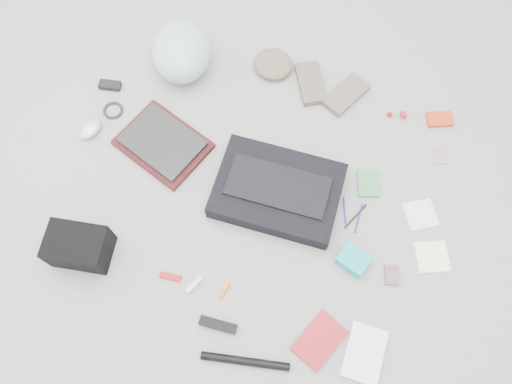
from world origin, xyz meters
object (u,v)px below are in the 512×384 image
(camera_bag, at_px, (79,247))
(book_red, at_px, (319,340))
(accordion_wallet, at_px, (353,260))
(bike_helmet, at_px, (181,51))
(laptop, at_px, (162,142))
(messenger_bag, at_px, (277,191))

(camera_bag, relative_size, book_red, 1.19)
(accordion_wallet, bearing_deg, camera_bag, -145.35)
(bike_helmet, relative_size, accordion_wallet, 2.95)
(laptop, distance_m, camera_bag, 0.53)
(messenger_bag, xyz_separation_m, book_red, (0.31, -0.49, -0.03))
(bike_helmet, height_order, book_red, bike_helmet)
(bike_helmet, distance_m, book_red, 1.32)
(camera_bag, bearing_deg, accordion_wallet, 7.04)
(messenger_bag, height_order, bike_helmet, bike_helmet)
(accordion_wallet, bearing_deg, laptop, -176.69)
(bike_helmet, bearing_deg, accordion_wallet, -54.57)
(laptop, bearing_deg, book_red, -13.83)
(book_red, bearing_deg, bike_helmet, 156.35)
(camera_bag, distance_m, accordion_wallet, 1.02)
(messenger_bag, relative_size, camera_bag, 2.23)
(bike_helmet, bearing_deg, book_red, -67.08)
(messenger_bag, xyz_separation_m, accordion_wallet, (0.35, -0.17, -0.01))
(laptop, height_order, bike_helmet, bike_helmet)
(laptop, xyz_separation_m, accordion_wallet, (0.87, -0.23, -0.01))
(book_red, height_order, accordion_wallet, accordion_wallet)
(bike_helmet, xyz_separation_m, accordion_wallet, (0.94, -0.64, -0.07))
(accordion_wallet, bearing_deg, book_red, -79.00)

